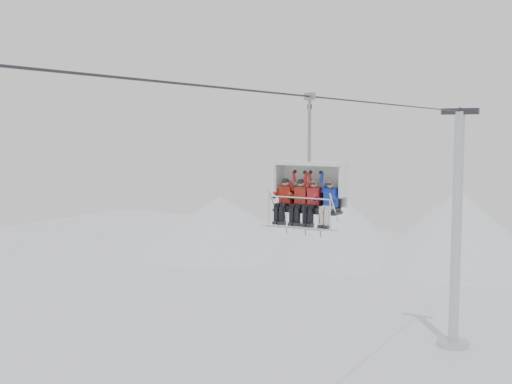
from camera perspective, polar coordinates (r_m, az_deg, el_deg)
The scene contains 8 objects.
ridgeline at distance 57.99m, azimuth 20.37°, elevation -4.16°, with size 72.00×21.00×7.00m.
lift_tower_right at distance 37.82m, azimuth 17.35°, elevation -4.62°, with size 2.00×1.80×13.48m.
haul_cable at distance 16.62m, azimuth 0.00°, elevation 8.96°, with size 0.06×0.06×50.00m, color #2B2B30.
chairlift_carrier at distance 19.53m, azimuth 4.88°, elevation 0.63°, with size 2.21×1.17×3.98m.
skier_far_left at distance 19.64m, azimuth 2.52°, elevation -0.67°, with size 0.38×1.69×1.52m.
skier_center_left at distance 19.40m, azimuth 3.89°, elevation -0.76°, with size 0.38×1.69×1.52m.
skier_center_right at distance 19.21m, azimuth 5.05°, elevation -0.84°, with size 0.37×1.69×1.51m.
skier_far_right at distance 18.99m, azimuth 6.51°, elevation -0.92°, with size 0.38×1.69×1.52m.
Camera 1 is at (8.48, -14.27, 12.33)m, focal length 45.00 mm.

